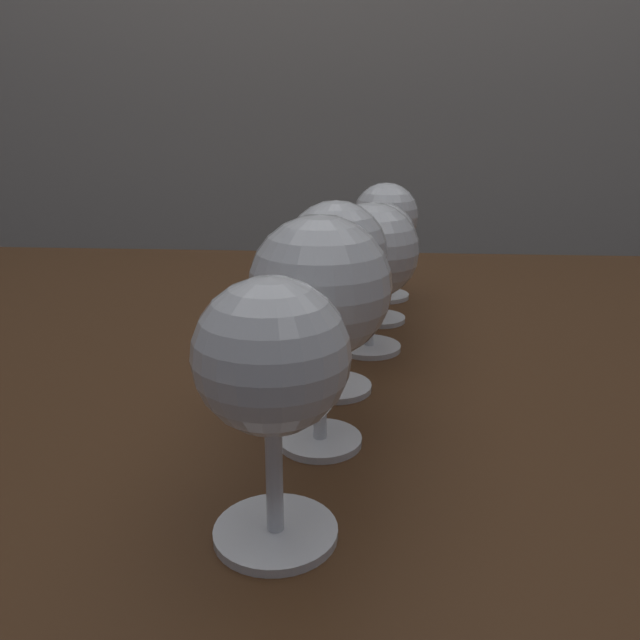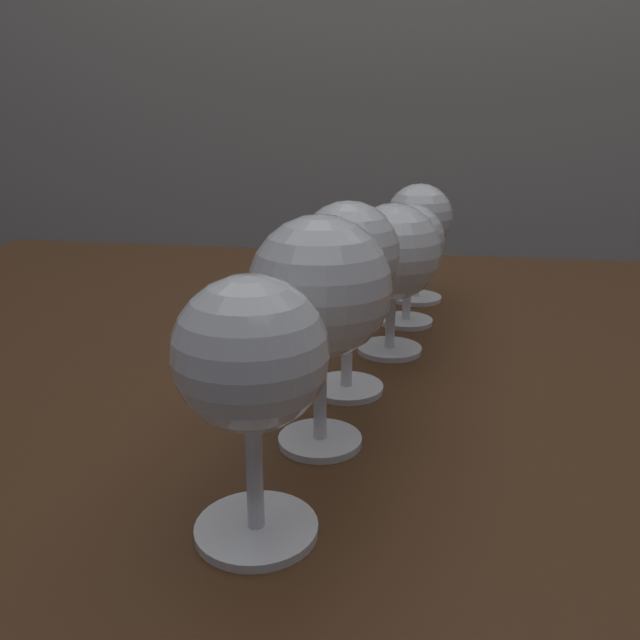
% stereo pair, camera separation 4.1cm
% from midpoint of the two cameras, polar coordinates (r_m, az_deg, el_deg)
% --- Properties ---
extents(dining_table, '(1.43, 0.85, 0.75)m').
position_cam_midpoint_polar(dining_table, '(0.67, 10.08, -9.36)').
color(dining_table, '#472B16').
rests_on(dining_table, ground_plane).
extents(wine_glass_chardonnay, '(0.08, 0.08, 0.14)m').
position_cam_midpoint_polar(wine_glass_chardonnay, '(0.32, -2.43, -3.74)').
color(wine_glass_chardonnay, white).
rests_on(wine_glass_chardonnay, dining_table).
extents(wine_glass_pinot, '(0.09, 0.09, 0.16)m').
position_cam_midpoint_polar(wine_glass_pinot, '(0.41, 2.90, 2.48)').
color(wine_glass_pinot, white).
rests_on(wine_glass_pinot, dining_table).
extents(wine_glass_amber, '(0.08, 0.08, 0.15)m').
position_cam_midpoint_polar(wine_glass_amber, '(0.49, 4.90, 5.54)').
color(wine_glass_amber, white).
rests_on(wine_glass_amber, dining_table).
extents(wine_glass_cabernet, '(0.09, 0.09, 0.14)m').
position_cam_midpoint_polar(wine_glass_cabernet, '(0.59, 8.42, 5.64)').
color(wine_glass_cabernet, white).
rests_on(wine_glass_cabernet, dining_table).
extents(wine_glass_white, '(0.07, 0.07, 0.13)m').
position_cam_midpoint_polar(wine_glass_white, '(0.68, 9.61, 6.81)').
color(wine_glass_white, white).
rests_on(wine_glass_white, dining_table).
extents(wine_glass_rose, '(0.08, 0.08, 0.14)m').
position_cam_midpoint_polar(wine_glass_rose, '(0.77, 10.26, 8.59)').
color(wine_glass_rose, white).
rests_on(wine_glass_rose, dining_table).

